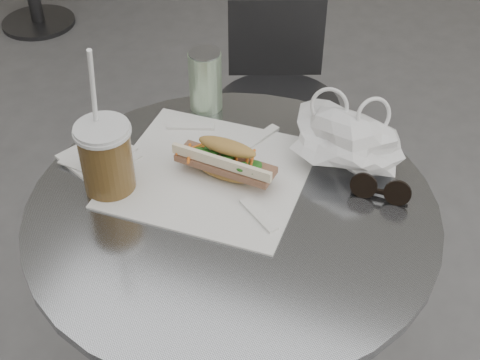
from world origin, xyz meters
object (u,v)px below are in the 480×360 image
at_px(chair_far, 276,132).
at_px(sunglasses, 380,190).
at_px(drink_can, 205,80).
at_px(iced_coffee, 106,157).
at_px(banh_mi, 226,161).
at_px(cafe_table, 233,302).

bearing_deg(chair_far, sunglasses, 99.80).
distance_m(chair_far, drink_can, 0.71).
bearing_deg(drink_can, iced_coffee, -100.04).
xyz_separation_m(iced_coffee, sunglasses, (0.48, 0.16, -0.05)).
bearing_deg(iced_coffee, banh_mi, 29.72).
height_order(banh_mi, sunglasses, banh_mi).
distance_m(banh_mi, iced_coffee, 0.22).
bearing_deg(banh_mi, iced_coffee, -146.34).
bearing_deg(chair_far, cafe_table, 80.20).
relative_size(iced_coffee, sunglasses, 2.67).
bearing_deg(sunglasses, iced_coffee, -164.05).
height_order(iced_coffee, sunglasses, iced_coffee).
relative_size(cafe_table, banh_mi, 3.12).
height_order(cafe_table, iced_coffee, iced_coffee).
bearing_deg(cafe_table, iced_coffee, -170.98).
distance_m(iced_coffee, drink_can, 0.32).
distance_m(cafe_table, chair_far, 0.83).
relative_size(banh_mi, sunglasses, 2.14).
xyz_separation_m(cafe_table, iced_coffee, (-0.23, -0.04, 0.35)).
distance_m(banh_mi, sunglasses, 0.29).
relative_size(iced_coffee, drink_can, 2.24).
xyz_separation_m(cafe_table, banh_mi, (-0.04, 0.07, 0.32)).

